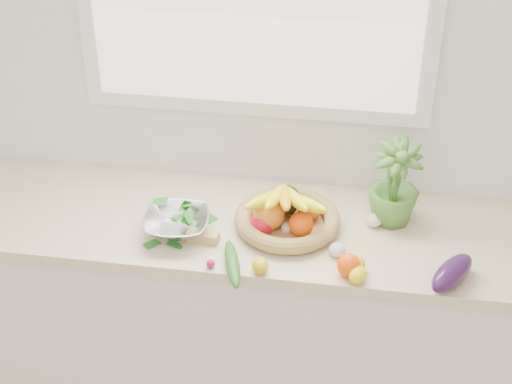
% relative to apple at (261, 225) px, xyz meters
% --- Properties ---
extents(back_wall, '(4.50, 0.02, 2.70)m').
position_rel_apple_xyz_m(back_wall, '(-0.08, 0.37, 0.41)').
color(back_wall, white).
rests_on(back_wall, ground).
extents(counter_cabinet, '(2.20, 0.58, 0.86)m').
position_rel_apple_xyz_m(counter_cabinet, '(-0.08, 0.07, -0.51)').
color(counter_cabinet, silver).
rests_on(counter_cabinet, ground).
extents(countertop, '(2.24, 0.62, 0.04)m').
position_rel_apple_xyz_m(countertop, '(-0.08, 0.07, -0.06)').
color(countertop, beige).
rests_on(countertop, counter_cabinet).
extents(orange_loose, '(0.09, 0.09, 0.08)m').
position_rel_apple_xyz_m(orange_loose, '(0.32, -0.18, -0.00)').
color(orange_loose, '#FF5008').
rests_on(orange_loose, countertop).
extents(lemon_a, '(0.06, 0.07, 0.06)m').
position_rel_apple_xyz_m(lemon_a, '(0.35, -0.16, -0.01)').
color(lemon_a, '#D8BA0B').
rests_on(lemon_a, countertop).
extents(lemon_b, '(0.08, 0.09, 0.06)m').
position_rel_apple_xyz_m(lemon_b, '(0.36, -0.21, -0.01)').
color(lemon_b, yellow).
rests_on(lemon_b, countertop).
extents(lemon_c, '(0.07, 0.08, 0.06)m').
position_rel_apple_xyz_m(lemon_c, '(0.03, -0.21, -0.01)').
color(lemon_c, '#DFBA0C').
rests_on(lemon_c, countertop).
extents(apple, '(0.09, 0.09, 0.09)m').
position_rel_apple_xyz_m(apple, '(0.00, 0.00, 0.00)').
color(apple, red).
rests_on(apple, countertop).
extents(ginger, '(0.12, 0.06, 0.04)m').
position_rel_apple_xyz_m(ginger, '(-0.20, -0.07, -0.02)').
color(ginger, tan).
rests_on(ginger, countertop).
extents(garlic_a, '(0.06, 0.06, 0.04)m').
position_rel_apple_xyz_m(garlic_a, '(0.09, 0.03, -0.02)').
color(garlic_a, silver).
rests_on(garlic_a, countertop).
extents(garlic_b, '(0.07, 0.07, 0.05)m').
position_rel_apple_xyz_m(garlic_b, '(0.40, 0.12, -0.02)').
color(garlic_b, silver).
rests_on(garlic_b, countertop).
extents(garlic_c, '(0.07, 0.07, 0.05)m').
position_rel_apple_xyz_m(garlic_c, '(0.28, -0.08, -0.02)').
color(garlic_c, silver).
rests_on(garlic_c, countertop).
extents(eggplant, '(0.19, 0.23, 0.09)m').
position_rel_apple_xyz_m(eggplant, '(0.66, -0.17, 0.00)').
color(eggplant, '#30113E').
rests_on(eggplant, countertop).
extents(cucumber, '(0.12, 0.26, 0.05)m').
position_rel_apple_xyz_m(cucumber, '(-0.07, -0.21, -0.02)').
color(cucumber, '#2D5719').
rests_on(cucumber, countertop).
extents(radish, '(0.04, 0.04, 0.03)m').
position_rel_apple_xyz_m(radish, '(-0.14, -0.21, -0.03)').
color(radish, '#BD1741').
rests_on(radish, countertop).
extents(potted_herb, '(0.22, 0.22, 0.33)m').
position_rel_apple_xyz_m(potted_herb, '(0.46, 0.17, 0.12)').
color(potted_herb, '#48802E').
rests_on(potted_herb, countertop).
extents(fruit_basket, '(0.45, 0.45, 0.19)m').
position_rel_apple_xyz_m(fruit_basket, '(0.08, 0.06, 0.01)').
color(fruit_basket, tan).
rests_on(fruit_basket, countertop).
extents(colander_with_spinach, '(0.26, 0.26, 0.12)m').
position_rel_apple_xyz_m(colander_with_spinach, '(-0.30, -0.04, 0.02)').
color(colander_with_spinach, white).
rests_on(colander_with_spinach, countertop).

